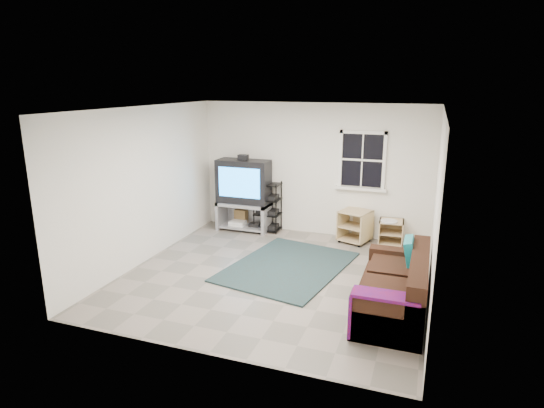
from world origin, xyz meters
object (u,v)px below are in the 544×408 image
at_px(tv_unit, 244,189).
at_px(side_table_left, 356,225).
at_px(sofa, 396,290).
at_px(av_rack, 268,210).
at_px(side_table_right, 391,230).

height_order(tv_unit, side_table_left, tv_unit).
bearing_deg(side_table_left, sofa, -69.84).
height_order(av_rack, sofa, av_rack).
bearing_deg(side_table_right, side_table_left, -177.74).
distance_m(av_rack, side_table_left, 1.82).
relative_size(av_rack, sofa, 0.54).
bearing_deg(sofa, tv_unit, 141.76).
distance_m(av_rack, side_table_right, 2.47).
height_order(side_table_right, sofa, sofa).
relative_size(tv_unit, side_table_right, 3.12).
height_order(av_rack, side_table_left, av_rack).
bearing_deg(av_rack, side_table_right, -0.18).
distance_m(tv_unit, av_rack, 0.64).
relative_size(side_table_left, side_table_right, 1.31).
xyz_separation_m(side_table_left, sofa, (0.96, -2.62, -0.02)).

